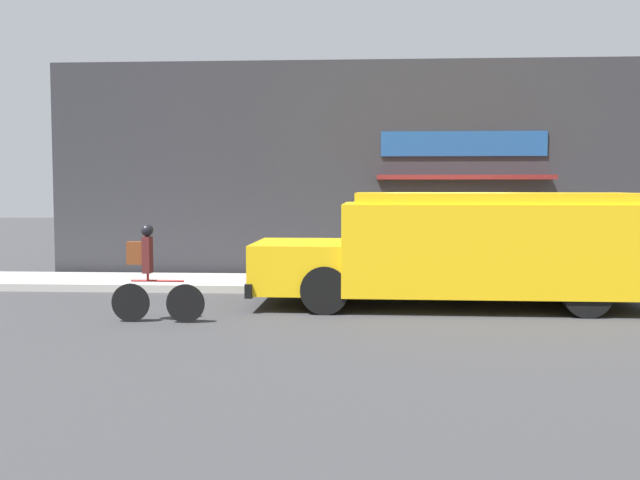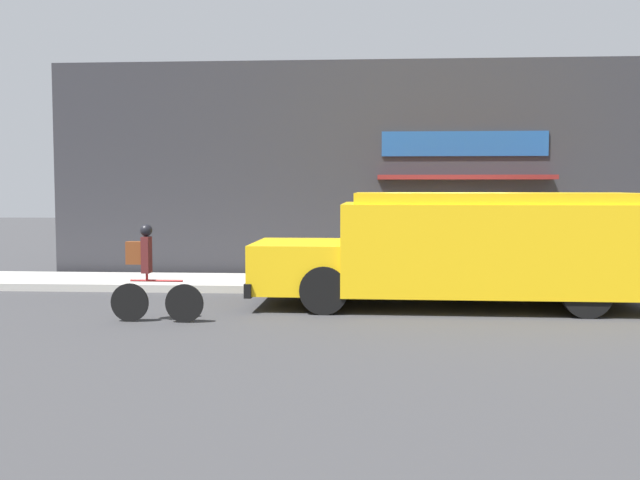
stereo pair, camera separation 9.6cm
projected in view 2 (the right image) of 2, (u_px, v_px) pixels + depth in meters
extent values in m
plane|color=#38383A|center=(449.00, 296.00, 14.71)|extent=(70.00, 70.00, 0.00)
cube|color=#ADAAA3|center=(443.00, 284.00, 15.79)|extent=(28.00, 2.17, 0.15)
cube|color=#2D2D33|center=(439.00, 171.00, 16.99)|extent=(17.92, 0.18, 5.01)
cube|color=#1E4C93|center=(465.00, 144.00, 16.79)|extent=(3.71, 0.05, 0.56)
cube|color=maroon|center=(466.00, 177.00, 16.55)|extent=(3.89, 0.65, 0.10)
cube|color=yellow|center=(494.00, 247.00, 13.25)|extent=(5.37, 2.35, 1.56)
cube|color=yellow|center=(299.00, 265.00, 13.56)|extent=(1.63, 2.12, 0.86)
cube|color=yellow|center=(495.00, 198.00, 13.19)|extent=(4.94, 2.16, 0.19)
cube|color=black|center=(258.00, 283.00, 13.65)|extent=(0.15, 2.24, 0.24)
cube|color=red|center=(408.00, 237.00, 14.75)|extent=(0.03, 0.44, 0.44)
cylinder|color=black|center=(332.00, 276.00, 14.52)|extent=(0.82, 0.27, 0.81)
cylinder|color=black|center=(324.00, 290.00, 12.56)|extent=(0.82, 0.27, 0.81)
cylinder|color=black|center=(558.00, 278.00, 14.17)|extent=(0.82, 0.27, 0.81)
cylinder|color=black|center=(587.00, 293.00, 12.21)|extent=(0.82, 0.27, 0.81)
cylinder|color=black|center=(184.00, 303.00, 11.78)|extent=(0.61, 0.06, 0.61)
cylinder|color=black|center=(130.00, 303.00, 11.87)|extent=(0.61, 0.06, 0.61)
cylinder|color=red|center=(157.00, 281.00, 11.80)|extent=(0.84, 0.06, 0.04)
cylinder|color=red|center=(147.00, 277.00, 11.81)|extent=(0.04, 0.04, 0.12)
cube|color=#561E1E|center=(147.00, 255.00, 11.78)|extent=(0.13, 0.20, 0.57)
sphere|color=black|center=(146.00, 230.00, 11.75)|extent=(0.19, 0.19, 0.19)
cube|color=brown|center=(135.00, 253.00, 11.80)|extent=(0.26, 0.15, 0.36)
cylinder|color=slate|center=(366.00, 260.00, 16.29)|extent=(0.47, 0.47, 0.77)
cylinder|color=black|center=(367.00, 242.00, 16.26)|extent=(0.47, 0.47, 0.04)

